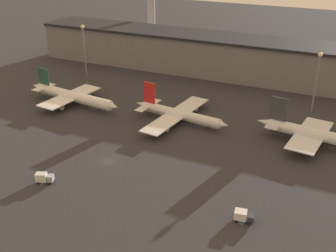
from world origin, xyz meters
TOP-DOWN VIEW (x-y plane):
  - ground at (0.00, 0.00)m, footprint 600.00×600.00m
  - terminal_building at (0.00, 94.43)m, footprint 180.26×23.21m
  - airplane_0 at (-37.18, 33.29)m, footprint 45.76×28.94m
  - airplane_1 at (8.08, 35.72)m, footprint 38.84×38.29m
  - airplane_2 at (55.25, 37.29)m, footprint 39.38×28.04m
  - service_vehicle_0 at (-10.14, -17.43)m, footprint 5.25×3.82m
  - service_vehicle_2 at (45.12, -10.83)m, footprint 5.11×3.23m
  - lamp_post_0 at (-53.00, 65.67)m, footprint 1.80×1.80m
  - lamp_post_1 at (51.34, 65.67)m, footprint 1.80×1.80m
  - control_tower at (-46.02, 122.00)m, footprint 9.00×9.00m

SIDE VIEW (x-z plane):
  - ground at x=0.00m, z-range 0.00..0.00m
  - service_vehicle_2 at x=45.12m, z-range 0.18..3.02m
  - service_vehicle_0 at x=-10.14m, z-range 0.17..3.27m
  - airplane_1 at x=8.08m, z-range -3.42..9.53m
  - airplane_0 at x=-37.18m, z-range -2.80..9.84m
  - airplane_2 at x=55.25m, z-range -3.37..10.84m
  - terminal_building at x=0.00m, z-range 0.05..18.67m
  - lamp_post_1 at x=51.34m, z-range 3.33..27.01m
  - lamp_post_0 at x=-53.00m, z-range 3.37..27.84m
  - control_tower at x=-46.02m, z-range 3.54..47.93m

